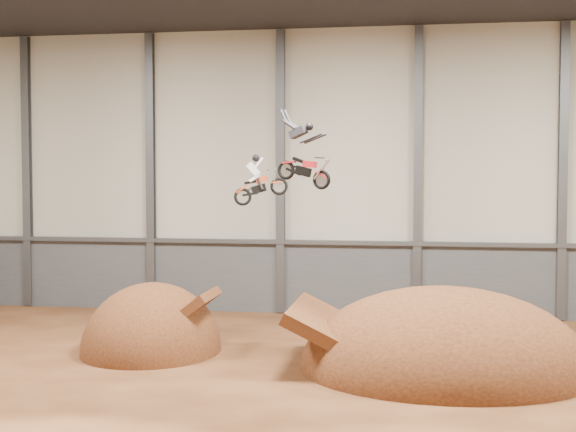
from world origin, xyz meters
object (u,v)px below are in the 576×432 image
object	(u,v)px
fmx_rider_a	(263,175)
fmx_rider_b	(302,150)
landing_ramp	(444,370)
takeoff_ramp	(152,351)

from	to	relation	value
fmx_rider_a	fmx_rider_b	size ratio (longest dim) A/B	0.75
fmx_rider_a	landing_ramp	bearing A→B (deg)	-28.52
fmx_rider_b	takeoff_ramp	bearing A→B (deg)	-176.28
landing_ramp	fmx_rider_b	xyz separation A→B (m)	(-4.98, -0.63, 7.74)
takeoff_ramp	fmx_rider_b	size ratio (longest dim) A/B	2.21
takeoff_ramp	fmx_rider_a	xyz separation A→B (m)	(4.34, 0.43, 6.86)
landing_ramp	fmx_rider_b	bearing A→B (deg)	-172.82
landing_ramp	fmx_rider_a	xyz separation A→B (m)	(-6.79, 1.69, 6.86)
fmx_rider_a	fmx_rider_b	world-z (taller)	fmx_rider_b
fmx_rider_b	landing_ramp	bearing A→B (deg)	27.94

